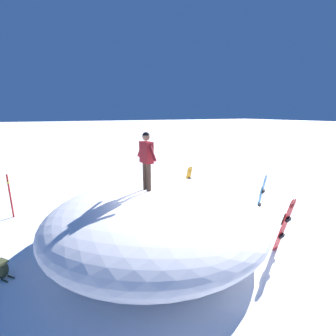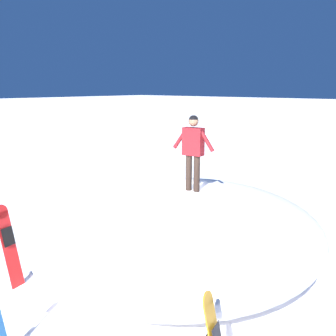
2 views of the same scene
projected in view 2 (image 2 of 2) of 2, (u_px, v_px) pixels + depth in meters
ground at (161, 261)px, 8.47m from camera, size 240.00×240.00×0.00m
snow_mound at (179, 228)px, 8.18m from camera, size 6.59×6.25×1.71m
snowboarder_standing at (193, 146)px, 7.88m from camera, size 0.29×1.01×1.68m
snowboard_secondary_upright at (9, 244)px, 7.28m from camera, size 0.36×0.42×1.69m
backpack_near at (268, 211)px, 11.15m from camera, size 0.47×0.49×0.46m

